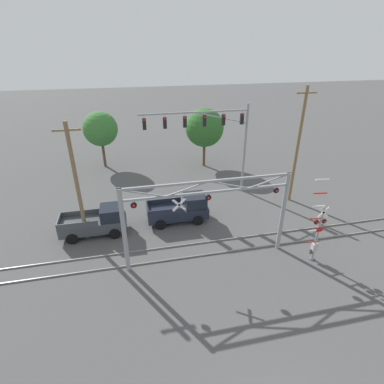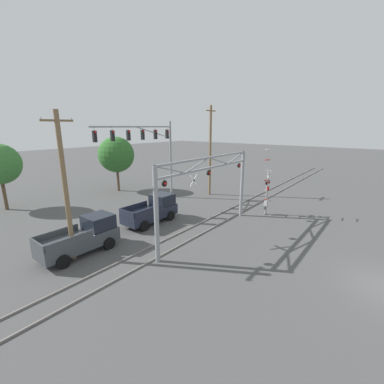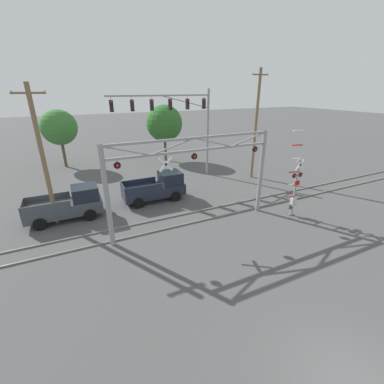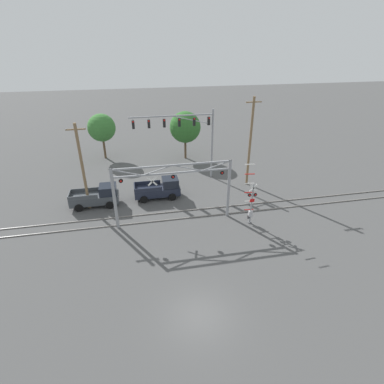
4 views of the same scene
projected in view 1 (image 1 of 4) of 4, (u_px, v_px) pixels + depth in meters
The scene contains 11 objects.
rail_track_near at pixel (206, 255), 21.15m from camera, with size 80.00×0.08×0.10m, color gray.
rail_track_far at pixel (201, 243), 22.40m from camera, with size 80.00×0.08×0.10m, color gray.
crossing_gantry at pixel (208, 210), 19.17m from camera, with size 11.02×0.30×5.97m.
crossing_signal_mast at pixel (317, 233), 19.79m from camera, with size 1.42×0.35×6.21m.
traffic_signal_span at pixel (217, 132), 27.05m from camera, with size 9.88×0.39×8.65m.
pickup_truck_lead at pixel (181, 209), 24.83m from camera, with size 4.99×2.15×2.25m.
pickup_truck_following at pixel (98, 222), 23.12m from camera, with size 4.98×2.15×2.25m.
utility_pole_left at pixel (77, 183), 21.05m from camera, with size 1.80×0.28×9.00m.
utility_pole_right at pixel (298, 146), 26.18m from camera, with size 1.80×0.28×10.40m.
background_tree_beyond_span at pixel (204, 128), 34.32m from camera, with size 4.42×4.42×6.87m.
background_tree_far_left_verge at pixel (100, 129), 34.16m from camera, with size 3.93×3.93×6.54m.
Camera 1 is at (-4.56, -4.57, 13.57)m, focal length 28.00 mm.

